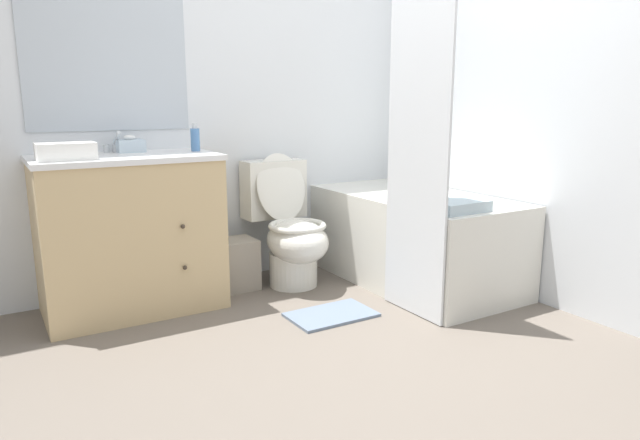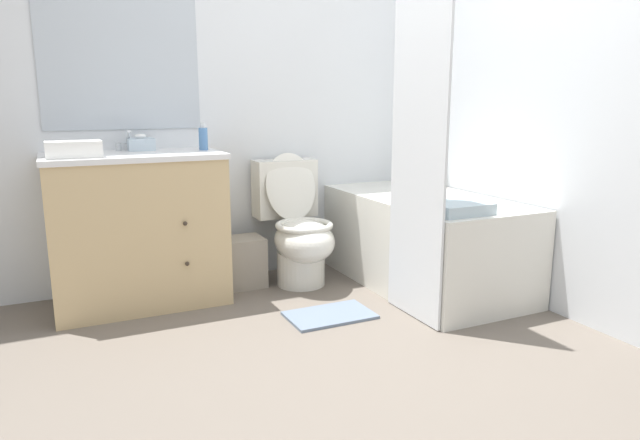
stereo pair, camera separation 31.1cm
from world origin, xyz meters
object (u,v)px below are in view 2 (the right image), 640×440
at_px(bathtub, 424,240).
at_px(bath_mat, 330,315).
at_px(wastebasket, 242,262).
at_px(toilet, 298,229).
at_px(soap_dispenser, 203,138).
at_px(vanity_cabinet, 138,228).
at_px(hand_towel_folded, 74,149).
at_px(tissue_box, 141,144).
at_px(sink_faucet, 128,145).
at_px(bath_towel_folded, 458,208).

relative_size(bathtub, bath_mat, 3.01).
bearing_deg(wastebasket, toilet, -13.45).
bearing_deg(soap_dispenser, bathtub, -19.65).
height_order(vanity_cabinet, toilet, vanity_cabinet).
distance_m(hand_towel_folded, bath_mat, 1.61).
bearing_deg(tissue_box, soap_dispenser, -21.94).
height_order(tissue_box, soap_dispenser, soap_dispenser).
relative_size(toilet, bathtub, 0.59).
relative_size(wastebasket, tissue_box, 2.12).
relative_size(vanity_cabinet, toilet, 1.16).
relative_size(wastebasket, soap_dispenser, 1.97).
bearing_deg(soap_dispenser, bath_mat, -55.49).
height_order(soap_dispenser, bath_mat, soap_dispenser).
xyz_separation_m(tissue_box, hand_towel_folded, (-0.38, -0.29, 0.01)).
bearing_deg(vanity_cabinet, bathtub, -14.38).
height_order(sink_faucet, toilet, sink_faucet).
height_order(bathtub, tissue_box, tissue_box).
xyz_separation_m(vanity_cabinet, toilet, (0.97, -0.06, -0.09)).
height_order(toilet, tissue_box, tissue_box).
bearing_deg(sink_faucet, toilet, -14.06).
xyz_separation_m(toilet, bath_towel_folded, (0.54, -0.91, 0.25)).
height_order(bath_towel_folded, bath_mat, bath_towel_folded).
distance_m(sink_faucet, hand_towel_folded, 0.44).
height_order(vanity_cabinet, bath_towel_folded, vanity_cabinet).
height_order(tissue_box, hand_towel_folded, tissue_box).
xyz_separation_m(bathtub, tissue_box, (-1.62, 0.59, 0.62)).
bearing_deg(bath_towel_folded, wastebasket, 132.17).
distance_m(sink_faucet, bath_towel_folded, 1.93).
xyz_separation_m(wastebasket, tissue_box, (-0.55, 0.13, 0.76)).
bearing_deg(toilet, wastebasket, 166.55).
relative_size(bathtub, hand_towel_folded, 5.19).
height_order(soap_dispenser, bath_towel_folded, soap_dispenser).
distance_m(wastebasket, tissue_box, 0.95).
bearing_deg(tissue_box, bath_mat, -45.65).
relative_size(toilet, hand_towel_folded, 3.08).
relative_size(hand_towel_folded, bath_towel_folded, 0.87).
bearing_deg(toilet, bath_mat, -97.09).
bearing_deg(toilet, tissue_box, 166.56).
bearing_deg(bath_towel_folded, toilet, 120.99).
height_order(sink_faucet, bathtub, sink_faucet).
relative_size(hand_towel_folded, bath_mat, 0.58).
bearing_deg(toilet, soap_dispenser, 171.98).
distance_m(wastebasket, bath_mat, 0.78).
relative_size(vanity_cabinet, bathtub, 0.69).
distance_m(soap_dispenser, hand_towel_folded, 0.73).
bearing_deg(vanity_cabinet, bath_mat, -37.45).
bearing_deg(hand_towel_folded, sink_faucet, 45.71).
distance_m(sink_faucet, soap_dispenser, 0.44).
bearing_deg(bathtub, toilet, 152.13).
relative_size(sink_faucet, wastebasket, 0.45).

